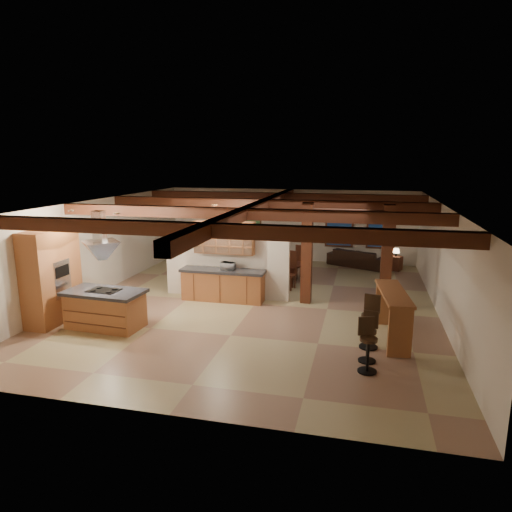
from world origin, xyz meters
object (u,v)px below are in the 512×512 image
Objects in this scene: kitchen_island at (105,309)px; sofa at (357,258)px; bar_counter at (393,307)px; dining_table at (276,271)px.

kitchen_island is 10.10m from sofa.
bar_counter is at bearing 7.12° from kitchen_island.
dining_table is 5.69m from bar_counter.
sofa is 7.38m from bar_counter.
bar_counter is (3.57, -4.41, 0.44)m from dining_table.
bar_counter is (0.92, -7.31, 0.45)m from sofa.
dining_table is at bearing 128.99° from bar_counter.
kitchen_island reaches higher than sofa.
sofa is 1.00× the size of bar_counter.
dining_table is at bearing 58.04° from kitchen_island.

